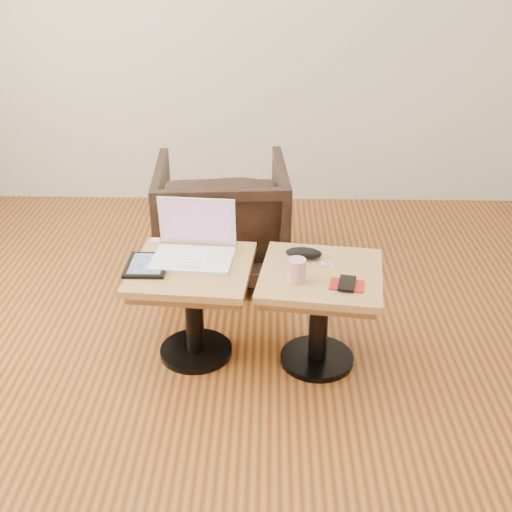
{
  "coord_description": "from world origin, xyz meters",
  "views": [
    {
      "loc": [
        0.03,
        -2.19,
        1.81
      ],
      "look_at": [
        -0.03,
        0.3,
        0.52
      ],
      "focal_mm": 45.0,
      "sensor_mm": 36.0,
      "label": 1
    }
  ],
  "objects_px": {
    "striped_cup": "(297,270)",
    "side_table_right": "(320,295)",
    "side_table_left": "(193,288)",
    "armchair": "(222,219)",
    "laptop": "(194,247)"
  },
  "relations": [
    {
      "from": "striped_cup",
      "to": "side_table_right",
      "type": "bearing_deg",
      "value": 34.92
    },
    {
      "from": "side_table_left",
      "to": "armchair",
      "type": "height_order",
      "value": "armchair"
    },
    {
      "from": "side_table_right",
      "to": "armchair",
      "type": "distance_m",
      "value": 1.0
    },
    {
      "from": "side_table_right",
      "to": "striped_cup",
      "type": "height_order",
      "value": "striped_cup"
    },
    {
      "from": "laptop",
      "to": "striped_cup",
      "type": "distance_m",
      "value": 0.5
    },
    {
      "from": "armchair",
      "to": "side_table_left",
      "type": "bearing_deg",
      "value": 80.77
    },
    {
      "from": "side_table_right",
      "to": "striped_cup",
      "type": "xyz_separation_m",
      "value": [
        -0.11,
        -0.08,
        0.17
      ]
    },
    {
      "from": "side_table_left",
      "to": "side_table_right",
      "type": "xyz_separation_m",
      "value": [
        0.57,
        -0.05,
        0.0
      ]
    },
    {
      "from": "laptop",
      "to": "striped_cup",
      "type": "xyz_separation_m",
      "value": [
        0.45,
        -0.2,
        -0.0
      ]
    },
    {
      "from": "side_table_right",
      "to": "armchair",
      "type": "relative_size",
      "value": 0.8
    },
    {
      "from": "side_table_left",
      "to": "striped_cup",
      "type": "xyz_separation_m",
      "value": [
        0.46,
        -0.12,
        0.17
      ]
    },
    {
      "from": "laptop",
      "to": "striped_cup",
      "type": "height_order",
      "value": "laptop"
    },
    {
      "from": "laptop",
      "to": "side_table_left",
      "type": "bearing_deg",
      "value": -87.9
    },
    {
      "from": "side_table_right",
      "to": "laptop",
      "type": "xyz_separation_m",
      "value": [
        -0.57,
        0.13,
        0.17
      ]
    },
    {
      "from": "side_table_right",
      "to": "side_table_left",
      "type": "bearing_deg",
      "value": -176.95
    }
  ]
}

